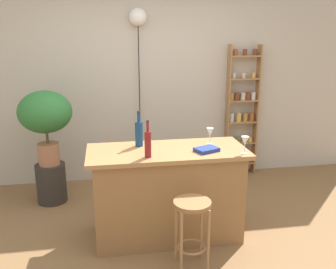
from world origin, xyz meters
name	(u,v)px	position (x,y,z in m)	size (l,w,h in m)	color
ground	(173,251)	(0.00, 0.00, 0.00)	(12.00, 12.00, 0.00)	brown
back_wall	(147,77)	(0.00, 1.95, 1.40)	(6.40, 0.10, 2.80)	#BCB2A3
kitchen_counter	(167,193)	(0.00, 0.30, 0.45)	(1.52, 0.66, 0.90)	olive
bar_stool	(192,219)	(0.11, -0.28, 0.46)	(0.32, 0.32, 0.63)	#997047
spice_shelf	(242,111)	(1.31, 1.81, 0.91)	(0.44, 0.14, 1.82)	#9E7042
plant_stool	(51,183)	(-1.24, 1.29, 0.24)	(0.35, 0.35, 0.47)	#2D2823
potted_plant	(45,116)	(-1.24, 1.29, 1.06)	(0.61, 0.55, 0.88)	#A86B4C
bottle_olive_oil	(139,133)	(-0.25, 0.46, 1.03)	(0.08, 0.08, 0.35)	navy
bottle_spirits_clear	(148,143)	(-0.21, 0.11, 1.03)	(0.06, 0.06, 0.34)	maroon
wine_glass_left	(210,133)	(0.45, 0.41, 1.02)	(0.07, 0.07, 0.16)	silver
wine_glass_center	(245,141)	(0.68, 0.06, 1.02)	(0.07, 0.07, 0.16)	silver
cookbook	(207,150)	(0.35, 0.18, 0.92)	(0.21, 0.15, 0.04)	navy
pendant_globe_light	(138,19)	(-0.11, 1.84, 2.13)	(0.23, 0.23, 2.28)	black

